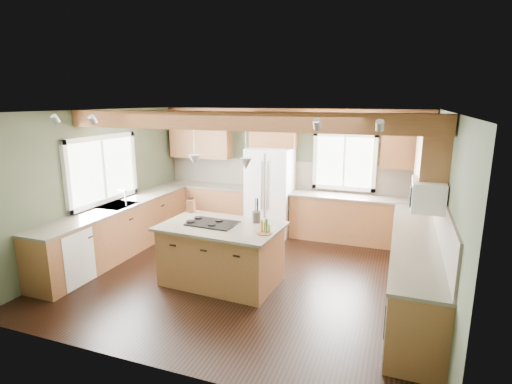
% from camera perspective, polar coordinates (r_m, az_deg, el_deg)
% --- Properties ---
extents(floor, '(5.60, 5.60, 0.00)m').
position_cam_1_polar(floor, '(6.62, -1.35, -11.61)').
color(floor, black).
rests_on(floor, ground).
extents(ceiling, '(5.60, 5.60, 0.00)m').
position_cam_1_polar(ceiling, '(6.02, -1.48, 11.50)').
color(ceiling, silver).
rests_on(ceiling, wall_back).
extents(wall_back, '(5.60, 0.00, 5.60)m').
position_cam_1_polar(wall_back, '(8.52, 4.77, 3.11)').
color(wall_back, '#3D4631').
rests_on(wall_back, ground).
extents(wall_left, '(0.00, 5.00, 5.00)m').
position_cam_1_polar(wall_left, '(7.65, -21.32, 1.13)').
color(wall_left, '#3D4631').
rests_on(wall_left, ground).
extents(wall_right, '(0.00, 5.00, 5.00)m').
position_cam_1_polar(wall_right, '(5.81, 25.25, -2.79)').
color(wall_right, '#3D4631').
rests_on(wall_right, ground).
extents(ceiling_beam, '(5.55, 0.26, 0.26)m').
position_cam_1_polar(ceiling_beam, '(5.66, -2.95, 10.08)').
color(ceiling_beam, brown).
rests_on(ceiling_beam, ceiling).
extents(soffit_trim, '(5.55, 0.20, 0.10)m').
position_cam_1_polar(soffit_trim, '(8.30, 4.74, 11.46)').
color(soffit_trim, brown).
rests_on(soffit_trim, ceiling).
extents(backsplash_back, '(5.58, 0.03, 0.58)m').
position_cam_1_polar(backsplash_back, '(8.52, 4.73, 2.50)').
color(backsplash_back, brown).
rests_on(backsplash_back, wall_back).
extents(backsplash_right, '(0.03, 3.70, 0.58)m').
position_cam_1_polar(backsplash_right, '(5.88, 24.98, -3.50)').
color(backsplash_right, brown).
rests_on(backsplash_right, wall_right).
extents(base_cab_back_left, '(2.02, 0.60, 0.88)m').
position_cam_1_polar(base_cab_back_left, '(9.07, -6.83, -1.90)').
color(base_cab_back_left, brown).
rests_on(base_cab_back_left, floor).
extents(counter_back_left, '(2.06, 0.64, 0.04)m').
position_cam_1_polar(counter_back_left, '(8.96, -6.91, 0.95)').
color(counter_back_left, '#443C31').
rests_on(counter_back_left, base_cab_back_left).
extents(base_cab_back_right, '(2.62, 0.60, 0.88)m').
position_cam_1_polar(base_cab_back_right, '(8.17, 14.23, -3.89)').
color(base_cab_back_right, brown).
rests_on(base_cab_back_right, floor).
extents(counter_back_right, '(2.66, 0.64, 0.04)m').
position_cam_1_polar(counter_back_right, '(8.05, 14.41, -0.76)').
color(counter_back_right, '#443C31').
rests_on(counter_back_right, base_cab_back_right).
extents(base_cab_left, '(0.60, 3.70, 0.88)m').
position_cam_1_polar(base_cab_left, '(7.71, -18.86, -5.21)').
color(base_cab_left, brown).
rests_on(base_cab_left, floor).
extents(counter_left, '(0.64, 3.74, 0.04)m').
position_cam_1_polar(counter_left, '(7.59, -19.12, -1.90)').
color(counter_left, '#443C31').
rests_on(counter_left, base_cab_left).
extents(base_cab_right, '(0.60, 3.70, 0.88)m').
position_cam_1_polar(base_cab_right, '(6.11, 21.58, -10.25)').
color(base_cab_right, brown).
rests_on(base_cab_right, floor).
extents(counter_right, '(0.64, 3.74, 0.04)m').
position_cam_1_polar(counter_right, '(5.95, 21.95, -6.16)').
color(counter_right, '#443C31').
rests_on(counter_right, base_cab_right).
extents(upper_cab_back_left, '(1.40, 0.35, 0.90)m').
position_cam_1_polar(upper_cab_back_left, '(9.00, -7.87, 7.74)').
color(upper_cab_back_left, brown).
rests_on(upper_cab_back_left, wall_back).
extents(upper_cab_over_fridge, '(0.96, 0.35, 0.70)m').
position_cam_1_polar(upper_cab_over_fridge, '(8.33, 2.54, 8.81)').
color(upper_cab_over_fridge, brown).
rests_on(upper_cab_over_fridge, wall_back).
extents(upper_cab_right, '(0.35, 2.20, 0.90)m').
position_cam_1_polar(upper_cab_right, '(6.56, 23.65, 4.85)').
color(upper_cab_right, brown).
rests_on(upper_cab_right, wall_right).
extents(upper_cab_back_corner, '(0.90, 0.35, 0.90)m').
position_cam_1_polar(upper_cab_back_corner, '(7.96, 20.77, 6.35)').
color(upper_cab_back_corner, brown).
rests_on(upper_cab_back_corner, wall_back).
extents(window_left, '(0.04, 1.60, 1.05)m').
position_cam_1_polar(window_left, '(7.63, -21.11, 3.03)').
color(window_left, white).
rests_on(window_left, wall_left).
extents(window_back, '(1.10, 0.04, 1.00)m').
position_cam_1_polar(window_back, '(8.24, 12.52, 4.27)').
color(window_back, white).
rests_on(window_back, wall_back).
extents(sink, '(0.50, 0.65, 0.03)m').
position_cam_1_polar(sink, '(7.58, -19.12, -1.87)').
color(sink, '#262628').
rests_on(sink, counter_left).
extents(faucet, '(0.02, 0.02, 0.28)m').
position_cam_1_polar(faucet, '(7.44, -18.12, -0.92)').
color(faucet, '#B2B2B7').
rests_on(faucet, sink).
extents(dishwasher, '(0.60, 0.60, 0.84)m').
position_cam_1_polar(dishwasher, '(6.81, -25.67, -8.32)').
color(dishwasher, white).
rests_on(dishwasher, floor).
extents(oven, '(0.60, 0.72, 0.84)m').
position_cam_1_polar(oven, '(4.94, 21.72, -16.11)').
color(oven, white).
rests_on(oven, floor).
extents(microwave, '(0.40, 0.70, 0.38)m').
position_cam_1_polar(microwave, '(5.69, 23.33, -0.33)').
color(microwave, white).
rests_on(microwave, wall_right).
extents(pendant_left, '(0.18, 0.18, 0.16)m').
position_cam_1_polar(pendant_left, '(6.04, -8.74, 4.50)').
color(pendant_left, '#B2B2B7').
rests_on(pendant_left, ceiling).
extents(pendant_right, '(0.18, 0.18, 0.16)m').
position_cam_1_polar(pendant_right, '(5.64, -1.46, 4.05)').
color(pendant_right, '#B2B2B7').
rests_on(pendant_right, ceiling).
extents(refrigerator, '(0.90, 0.74, 1.80)m').
position_cam_1_polar(refrigerator, '(8.33, 2.03, 0.11)').
color(refrigerator, white).
rests_on(refrigerator, floor).
extents(island, '(1.74, 1.13, 0.88)m').
position_cam_1_polar(island, '(6.21, -4.95, -8.95)').
color(island, brown).
rests_on(island, floor).
extents(island_top, '(1.86, 1.25, 0.04)m').
position_cam_1_polar(island_top, '(6.06, -5.04, -4.91)').
color(island_top, '#443C31').
rests_on(island_top, island).
extents(cooktop, '(0.76, 0.53, 0.02)m').
position_cam_1_polar(cooktop, '(6.11, -6.20, -4.47)').
color(cooktop, black).
rests_on(cooktop, island_top).
extents(knife_block, '(0.13, 0.10, 0.21)m').
position_cam_1_polar(knife_block, '(6.77, -9.27, -2.00)').
color(knife_block, brown).
rests_on(knife_block, island_top).
extents(utensil_crock, '(0.16, 0.16, 0.17)m').
position_cam_1_polar(utensil_crock, '(6.14, 0.06, -3.57)').
color(utensil_crock, '#362E2B').
rests_on(utensil_crock, island_top).
extents(bottle_tray, '(0.29, 0.29, 0.21)m').
position_cam_1_polar(bottle_tray, '(5.64, 1.18, -4.91)').
color(bottle_tray, brown).
rests_on(bottle_tray, island_top).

